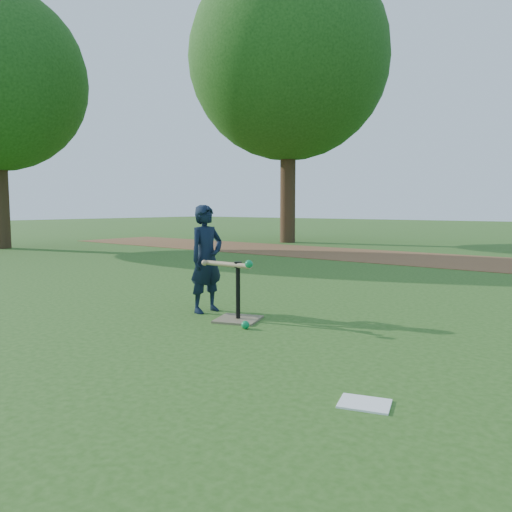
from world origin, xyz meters
The scene contains 8 objects.
ground centered at (0.00, 0.00, 0.00)m, with size 80.00×80.00×0.00m, color #285116.
dirt_strip centered at (0.00, 7.50, 0.01)m, with size 24.00×3.00×0.01m, color brown.
child centered at (-0.45, 0.41, 0.60)m, with size 0.44×0.29×1.20m, color black.
wiffle_ball_ground centered at (0.40, 0.06, 0.04)m, with size 0.08×0.08×0.08m, color #0C8C48.
clipboard centered at (2.14, -0.92, 0.01)m, with size 0.30×0.23×0.01m, color white.
batting_tee centered at (0.10, 0.30, 0.11)m, with size 0.55×0.55×0.61m.
swing_action centered at (0.02, 0.26, 0.59)m, with size 0.71×0.13×0.11m.
tree_left centered at (-6.00, 10.00, 5.87)m, with size 6.40×6.40×9.08m.
Camera 1 is at (3.41, -3.58, 1.18)m, focal length 35.00 mm.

